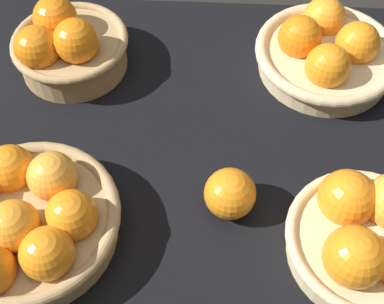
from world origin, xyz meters
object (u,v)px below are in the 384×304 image
basket_far_right (326,52)px  basket_near_right (369,237)px  basket_far_left (67,46)px  loose_orange_front_gap (230,194)px  basket_near_left (27,220)px

basket_far_right → basket_near_right: (1.97, -35.46, 0.54)cm
basket_far_left → loose_orange_front_gap: size_ratio=2.71×
basket_near_left → loose_orange_front_gap: basket_near_left is taller
basket_near_left → loose_orange_front_gap: size_ratio=3.39×
basket_near_left → basket_far_right: basket_near_left is taller
basket_far_left → basket_near_right: 57.38cm
basket_far_left → basket_far_right: (44.75, 2.15, -1.20)cm
basket_near_left → basket_far_right: 56.19cm
basket_far_right → loose_orange_front_gap: size_ratio=3.36×
basket_far_left → basket_near_right: (46.72, -33.31, -0.66)cm
basket_far_right → loose_orange_front_gap: (-16.38, -29.43, -0.04)cm
basket_near_right → basket_near_left: bearing=179.9°
basket_near_right → loose_orange_front_gap: bearing=161.8°
basket_near_left → basket_far_left: (-1.11, 33.24, 0.60)cm
basket_near_right → basket_far_right: bearing=93.2°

